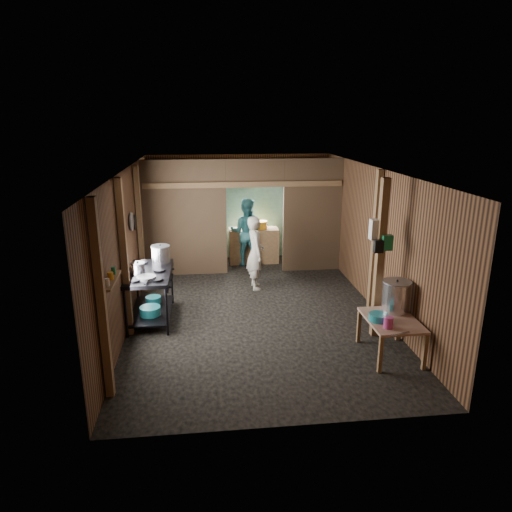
{
  "coord_description": "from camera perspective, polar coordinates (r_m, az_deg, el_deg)",
  "views": [
    {
      "loc": [
        -0.89,
        -8.06,
        3.47
      ],
      "look_at": [
        0.0,
        -0.2,
        1.1
      ],
      "focal_mm": 32.58,
      "sensor_mm": 36.0,
      "label": 1
    }
  ],
  "objects": [
    {
      "name": "floor",
      "position": [
        8.82,
        -0.15,
        -6.48
      ],
      "size": [
        4.5,
        7.0,
        0.0
      ],
      "primitive_type": "cube",
      "color": "black",
      "rests_on": "ground"
    },
    {
      "name": "ceiling",
      "position": [
        8.16,
        -0.16,
        10.55
      ],
      "size": [
        4.5,
        7.0,
        0.0
      ],
      "primitive_type": "cube",
      "color": "#2F2C27",
      "rests_on": "ground"
    },
    {
      "name": "wall_back",
      "position": [
        11.8,
        -2.04,
        6.07
      ],
      "size": [
        4.5,
        0.0,
        2.6
      ],
      "primitive_type": "cube",
      "color": "brown",
      "rests_on": "ground"
    },
    {
      "name": "wall_front",
      "position": [
        5.13,
        4.22,
        -8.41
      ],
      "size": [
        4.5,
        0.0,
        2.6
      ],
      "primitive_type": "cube",
      "color": "brown",
      "rests_on": "ground"
    },
    {
      "name": "wall_left",
      "position": [
        8.46,
        -15.49,
        1.19
      ],
      "size": [
        0.0,
        7.0,
        2.6
      ],
      "primitive_type": "cube",
      "color": "brown",
      "rests_on": "ground"
    },
    {
      "name": "wall_right",
      "position": [
        8.92,
        14.37,
        2.07
      ],
      "size": [
        0.0,
        7.0,
        2.6
      ],
      "primitive_type": "cube",
      "color": "brown",
      "rests_on": "ground"
    },
    {
      "name": "partition_left",
      "position": [
        10.5,
        -8.73,
        4.56
      ],
      "size": [
        1.85,
        0.1,
        2.6
      ],
      "primitive_type": "cube",
      "color": "brown",
      "rests_on": "floor"
    },
    {
      "name": "partition_right",
      "position": [
        10.78,
        6.92,
        4.94
      ],
      "size": [
        1.35,
        0.1,
        2.6
      ],
      "primitive_type": "cube",
      "color": "brown",
      "rests_on": "floor"
    },
    {
      "name": "partition_header",
      "position": [
        10.39,
        -0.13,
        10.21
      ],
      "size": [
        1.3,
        0.1,
        0.6
      ],
      "primitive_type": "cube",
      "color": "brown",
      "rests_on": "wall_back"
    },
    {
      "name": "turquoise_panel",
      "position": [
        11.75,
        -2.02,
        5.78
      ],
      "size": [
        4.4,
        0.06,
        2.5
      ],
      "primitive_type": "cube",
      "color": "#8BC5BA",
      "rests_on": "wall_back"
    },
    {
      "name": "back_counter",
      "position": [
        11.49,
        -0.29,
        1.31
      ],
      "size": [
        1.2,
        0.5,
        0.85
      ],
      "primitive_type": "cube",
      "color": "olive",
      "rests_on": "floor"
    },
    {
      "name": "wall_clock",
      "position": [
        11.63,
        -0.79,
        8.92
      ],
      "size": [
        0.2,
        0.03,
        0.2
      ],
      "primitive_type": "cylinder",
      "rotation": [
        1.57,
        0.0,
        0.0
      ],
      "color": "silver",
      "rests_on": "wall_back"
    },
    {
      "name": "post_left_a",
      "position": [
        6.02,
        -18.44,
        -5.38
      ],
      "size": [
        0.1,
        0.12,
        2.6
      ],
      "primitive_type": "cube",
      "color": "olive",
      "rests_on": "floor"
    },
    {
      "name": "post_left_b",
      "position": [
        7.69,
        -15.84,
        -0.38
      ],
      "size": [
        0.1,
        0.12,
        2.6
      ],
      "primitive_type": "cube",
      "color": "olive",
      "rests_on": "floor"
    },
    {
      "name": "post_left_c",
      "position": [
        9.6,
        -14.03,
        3.11
      ],
      "size": [
        0.1,
        0.12,
        2.6
      ],
      "primitive_type": "cube",
      "color": "olive",
      "rests_on": "floor"
    },
    {
      "name": "post_right",
      "position": [
        8.72,
        14.4,
        1.73
      ],
      "size": [
        0.1,
        0.12,
        2.6
      ],
      "primitive_type": "cube",
      "color": "olive",
      "rests_on": "floor"
    },
    {
      "name": "post_free",
      "position": [
        7.61,
        14.94,
        -0.47
      ],
      "size": [
        0.12,
        0.12,
        2.6
      ],
      "primitive_type": "cube",
      "color": "olive",
      "rests_on": "floor"
    },
    {
      "name": "cross_beam",
      "position": [
        10.35,
        -1.49,
        8.79
      ],
      "size": [
        4.4,
        0.12,
        0.12
      ],
      "primitive_type": "cube",
      "color": "olive",
      "rests_on": "wall_left"
    },
    {
      "name": "pan_lid_big",
      "position": [
        8.75,
        -15.02,
        4.1
      ],
      "size": [
        0.03,
        0.34,
        0.34
      ],
      "primitive_type": "cylinder",
      "rotation": [
        0.0,
        1.57,
        0.0
      ],
      "color": "gray",
      "rests_on": "wall_left"
    },
    {
      "name": "pan_lid_small",
      "position": [
        9.16,
        -14.63,
        4.03
      ],
      "size": [
        0.03,
        0.3,
        0.3
      ],
      "primitive_type": "cylinder",
      "rotation": [
        0.0,
        1.57,
        0.0
      ],
      "color": "black",
      "rests_on": "wall_left"
    },
    {
      "name": "wall_shelf",
      "position": [
        6.44,
        -17.39,
        -2.89
      ],
      "size": [
        0.14,
        0.8,
        0.03
      ],
      "primitive_type": "cube",
      "color": "olive",
      "rests_on": "wall_left"
    },
    {
      "name": "jar_white",
      "position": [
        6.18,
        -17.86,
        -3.1
      ],
      "size": [
        0.07,
        0.07,
        0.1
      ],
      "primitive_type": "cylinder",
      "color": "silver",
      "rests_on": "wall_shelf"
    },
    {
      "name": "jar_yellow",
      "position": [
        6.41,
        -17.44,
        -2.35
      ],
      "size": [
        0.08,
        0.08,
        0.1
      ],
      "primitive_type": "cylinder",
      "color": "orange",
      "rests_on": "wall_shelf"
    },
    {
      "name": "jar_green",
      "position": [
        6.62,
        -17.11,
        -1.73
      ],
      "size": [
        0.06,
        0.06,
        0.1
      ],
      "primitive_type": "cylinder",
      "color": "#167341",
      "rests_on": "wall_shelf"
    },
    {
      "name": "bag_white",
      "position": [
        7.55,
        14.64,
        3.18
      ],
      "size": [
        0.22,
        0.15,
        0.32
      ],
      "primitive_type": "cube",
      "color": "silver",
      "rests_on": "post_free"
    },
    {
      "name": "bag_green",
      "position": [
        7.51,
        15.77,
        1.6
      ],
      "size": [
        0.16,
        0.12,
        0.24
      ],
      "primitive_type": "cube",
      "color": "#167341",
      "rests_on": "post_free"
    },
    {
      "name": "bag_black",
      "position": [
        7.45,
        14.8,
        1.17
      ],
      "size": [
        0.14,
        0.1,
        0.2
      ],
      "primitive_type": "cube",
      "color": "black",
      "rests_on": "post_free"
    },
    {
      "name": "gas_range",
      "position": [
        8.44,
        -12.8,
        -4.75
      ],
      "size": [
        0.78,
        1.52,
        0.9
      ],
      "primitive_type": null,
      "color": "black",
      "rests_on": "floor"
    },
    {
      "name": "prep_table",
      "position": [
        7.37,
        16.14,
        -9.55
      ],
      "size": [
        0.73,
        1.0,
        0.59
      ],
      "primitive_type": null,
      "color": "#A3745A",
      "rests_on": "floor"
    },
    {
      "name": "stove_pot_large",
      "position": [
        8.69,
        -11.61,
        0.16
      ],
      "size": [
        0.45,
        0.45,
        0.35
      ],
      "primitive_type": null,
      "rotation": [
        0.0,
        0.0,
        -0.43
      ],
      "color": "silver",
      "rests_on": "gas_range"
    },
    {
      "name": "stove_pot_med",
      "position": [
        8.19,
        -14.28,
        -1.52
      ],
      "size": [
        0.26,
        0.26,
        0.22
      ],
      "primitive_type": null,
      "rotation": [
        0.0,
        0.0,
        -0.06
      ],
      "color": "silver",
      "rests_on": "gas_range"
    },
    {
      "name": "frying_pan",
      "position": [
        7.9,
        -13.31,
        -2.6
      ],
      "size": [
        0.38,
        0.57,
        0.07
      ],
      "primitive_type": null,
      "rotation": [
        0.0,
        0.0,
        -0.11
      ],
      "color": "gray",
      "rests_on": "gas_range"
    },
    {
      "name": "blue_tub_front",
      "position": [
        8.31,
        -12.86,
        -6.58
      ],
      "size": [
        0.36,
        0.36,
        0.15
      ],
      "primitive_type": "cylinder",
      "color": "teal",
      "rests_on": "gas_range"
    },
    {
      "name": "blue_tub_back",
      "position": [
        8.84,
        -12.48,
        -5.25
      ],
      "size": [
        0.28,
        0.28,
        0.11
      ],
      "primitive_type": "cylinder",
      "color": "teal",
      "rests_on": "gas_range"
    },
    {
      "name": "stock_pot",
      "position": [
        7.47,
        16.81,
        -4.82
      ],
      "size": [
        0.58,
        0.58,
        0.51
      ],
      "primitive_type": null,
      "rotation": [
        0.0,
        0.0,
        0.43
      ],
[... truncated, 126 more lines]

